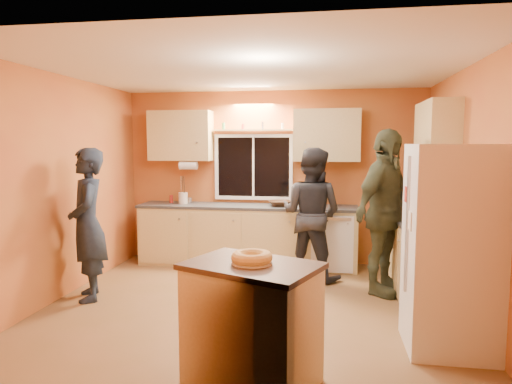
% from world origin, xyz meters
% --- Properties ---
extents(ground, '(4.50, 4.50, 0.00)m').
position_xyz_m(ground, '(0.00, 0.00, 0.00)').
color(ground, brown).
rests_on(ground, ground).
extents(room_shell, '(4.54, 4.04, 2.61)m').
position_xyz_m(room_shell, '(0.12, 0.41, 1.62)').
color(room_shell, '#B7702F').
rests_on(room_shell, ground).
extents(back_counter, '(4.23, 0.62, 0.90)m').
position_xyz_m(back_counter, '(0.01, 1.70, 0.45)').
color(back_counter, tan).
rests_on(back_counter, ground).
extents(right_counter, '(0.62, 1.84, 0.90)m').
position_xyz_m(right_counter, '(1.95, 0.50, 0.45)').
color(right_counter, tan).
rests_on(right_counter, ground).
extents(refrigerator, '(0.72, 0.70, 1.80)m').
position_xyz_m(refrigerator, '(1.89, -0.80, 0.90)').
color(refrigerator, silver).
rests_on(refrigerator, ground).
extents(island, '(1.13, 0.96, 0.92)m').
position_xyz_m(island, '(0.28, -1.64, 0.47)').
color(island, tan).
rests_on(island, ground).
extents(bundt_pastry, '(0.31, 0.31, 0.09)m').
position_xyz_m(bundt_pastry, '(0.28, -1.64, 0.97)').
color(bundt_pastry, tan).
rests_on(bundt_pastry, island).
extents(person_left, '(0.68, 0.77, 1.76)m').
position_xyz_m(person_left, '(-1.90, -0.08, 0.88)').
color(person_left, black).
rests_on(person_left, ground).
extents(person_center, '(1.04, 0.94, 1.75)m').
position_xyz_m(person_center, '(0.62, 1.15, 0.88)').
color(person_center, black).
rests_on(person_center, ground).
extents(person_right, '(1.05, 1.23, 1.98)m').
position_xyz_m(person_right, '(1.50, 0.66, 0.99)').
color(person_right, '#2D3220').
rests_on(person_right, ground).
extents(mixing_bowl, '(0.40, 0.40, 0.08)m').
position_xyz_m(mixing_bowl, '(0.14, 1.67, 0.94)').
color(mixing_bowl, black).
rests_on(mixing_bowl, back_counter).
extents(utensil_crock, '(0.14, 0.14, 0.17)m').
position_xyz_m(utensil_crock, '(-1.34, 1.71, 0.99)').
color(utensil_crock, beige).
rests_on(utensil_crock, back_counter).
extents(potted_plant, '(0.35, 0.33, 0.32)m').
position_xyz_m(potted_plant, '(1.99, 0.33, 1.06)').
color(potted_plant, gray).
rests_on(potted_plant, right_counter).
extents(red_box, '(0.19, 0.16, 0.07)m').
position_xyz_m(red_box, '(2.00, 1.30, 0.94)').
color(red_box, maroon).
rests_on(red_box, right_counter).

